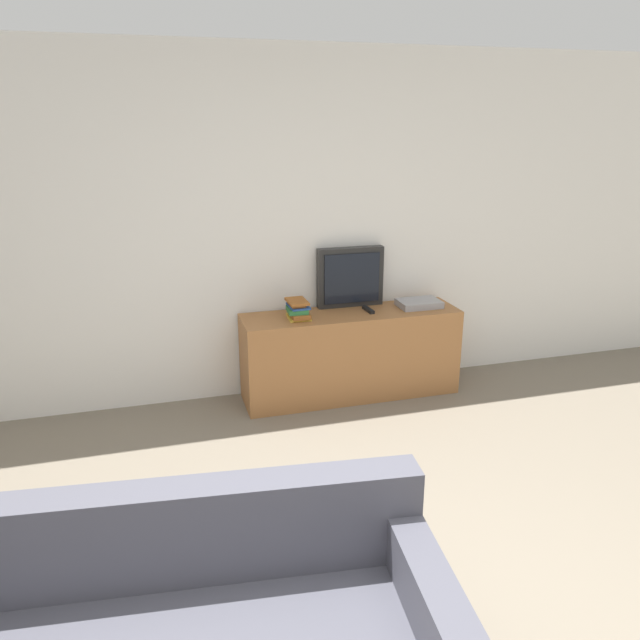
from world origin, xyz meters
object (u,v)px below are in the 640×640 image
(remote_on_stand, at_px, (368,310))
(set_top_box, at_px, (419,303))
(book_stack, at_px, (298,310))
(tv_stand, at_px, (351,354))
(television, at_px, (350,277))

(remote_on_stand, height_order, set_top_box, set_top_box)
(book_stack, xyz_separation_m, set_top_box, (0.99, 0.03, -0.04))
(tv_stand, bearing_deg, set_top_box, 0.66)
(television, relative_size, remote_on_stand, 3.15)
(set_top_box, bearing_deg, television, 161.72)
(television, xyz_separation_m, remote_on_stand, (0.09, -0.18, -0.22))
(remote_on_stand, relative_size, set_top_box, 0.51)
(tv_stand, xyz_separation_m, book_stack, (-0.42, -0.02, 0.40))
(television, height_order, set_top_box, television)
(remote_on_stand, bearing_deg, television, 116.78)
(book_stack, height_order, remote_on_stand, book_stack)
(tv_stand, relative_size, television, 3.20)
(book_stack, bearing_deg, television, 22.86)
(book_stack, xyz_separation_m, remote_on_stand, (0.56, 0.02, -0.05))
(tv_stand, distance_m, set_top_box, 0.67)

